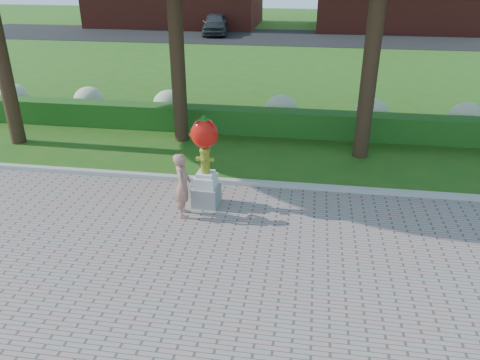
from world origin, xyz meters
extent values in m
plane|color=#245A16|center=(0.00, 0.00, 0.00)|extent=(100.00, 100.00, 0.00)
cube|color=#ADADA5|center=(0.00, 3.00, 0.07)|extent=(40.00, 0.18, 0.15)
cube|color=#214F16|center=(0.00, 7.00, 0.40)|extent=(24.00, 0.70, 0.80)
ellipsoid|color=#BEC193|center=(-9.00, 8.00, 0.55)|extent=(1.10, 1.10, 0.99)
ellipsoid|color=#BEC193|center=(-6.00, 8.00, 0.55)|extent=(1.10, 1.10, 0.99)
ellipsoid|color=#BEC193|center=(-3.00, 8.00, 0.55)|extent=(1.10, 1.10, 0.99)
ellipsoid|color=#BEC193|center=(1.00, 8.00, 0.55)|extent=(1.10, 1.10, 0.99)
ellipsoid|color=#BEC193|center=(4.00, 8.00, 0.55)|extent=(1.10, 1.10, 0.99)
ellipsoid|color=#BEC193|center=(7.00, 8.00, 0.55)|extent=(1.10, 1.10, 0.99)
cube|color=black|center=(0.00, 28.00, 0.01)|extent=(50.00, 8.00, 0.02)
cylinder|color=black|center=(-2.00, 6.00, 3.08)|extent=(0.44, 0.44, 6.16)
cylinder|color=black|center=(3.50, 5.50, 3.64)|extent=(0.44, 0.44, 7.28)
cube|color=gray|center=(-0.26, 1.81, 0.27)|extent=(0.61, 0.61, 0.47)
cube|color=silver|center=(-0.26, 1.81, 0.64)|extent=(0.49, 0.49, 0.26)
cube|color=silver|center=(-0.26, 1.81, 0.81)|extent=(0.39, 0.39, 0.09)
cylinder|color=olive|center=(-0.26, 1.81, 1.12)|extent=(0.21, 0.21, 0.52)
ellipsoid|color=olive|center=(-0.26, 1.81, 1.38)|extent=(0.24, 0.24, 0.17)
cylinder|color=olive|center=(-0.41, 1.81, 1.18)|extent=(0.11, 0.10, 0.10)
cylinder|color=olive|center=(-0.11, 1.81, 1.18)|extent=(0.11, 0.10, 0.10)
cylinder|color=olive|center=(-0.26, 1.67, 1.18)|extent=(0.11, 0.11, 0.11)
cylinder|color=olive|center=(-0.26, 1.81, 1.46)|extent=(0.07, 0.07, 0.05)
ellipsoid|color=red|center=(-0.26, 1.81, 1.78)|extent=(0.58, 0.52, 0.68)
ellipsoid|color=red|center=(-0.43, 1.81, 1.77)|extent=(0.29, 0.29, 0.43)
ellipsoid|color=red|center=(-0.09, 1.81, 1.77)|extent=(0.29, 0.29, 0.43)
cylinder|color=#1F5D15|center=(-0.26, 1.81, 2.12)|extent=(0.09, 0.09, 0.11)
ellipsoid|color=#1F5D15|center=(-0.26, 1.81, 2.09)|extent=(0.22, 0.22, 0.07)
imported|color=#A7725F|center=(-0.65, 1.25, 0.77)|extent=(0.43, 0.58, 1.47)
imported|color=#393C40|center=(-5.52, 28.57, 0.79)|extent=(2.46, 4.73, 1.54)
camera|label=1|loc=(1.98, -7.55, 5.21)|focal=35.00mm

